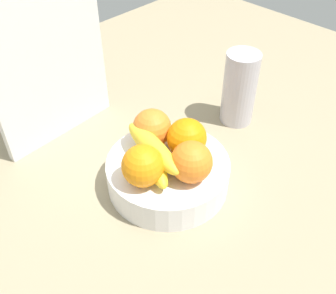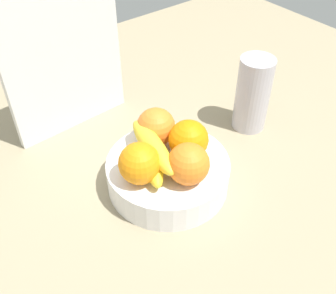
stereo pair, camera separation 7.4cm
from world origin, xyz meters
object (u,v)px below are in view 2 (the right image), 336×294
(fruit_bowl, at_px, (168,173))
(banana_bunch, at_px, (153,152))
(orange_front_left, at_px, (188,140))
(orange_front_right, at_px, (156,127))
(orange_back_left, at_px, (188,164))
(orange_center, at_px, (140,163))
(cutting_board, at_px, (63,57))
(thermos_tumbler, at_px, (253,94))

(fruit_bowl, height_order, banana_bunch, banana_bunch)
(fruit_bowl, bearing_deg, orange_front_left, -9.31)
(orange_front_right, bearing_deg, orange_back_left, -98.35)
(orange_center, bearing_deg, cutting_board, 86.90)
(orange_front_right, distance_m, banana_bunch, 0.07)
(orange_front_right, height_order, orange_back_left, same)
(orange_front_left, height_order, orange_front_right, same)
(orange_back_left, xyz_separation_m, cutting_board, (-0.05, 0.36, 0.08))
(orange_center, distance_m, cutting_board, 0.32)
(orange_center, height_order, cutting_board, cutting_board)
(orange_front_left, height_order, orange_back_left, same)
(banana_bunch, xyz_separation_m, cutting_board, (-0.03, 0.29, 0.09))
(cutting_board, bearing_deg, orange_front_right, -76.40)
(banana_bunch, bearing_deg, cutting_board, 95.18)
(fruit_bowl, height_order, orange_front_left, orange_front_left)
(orange_back_left, bearing_deg, fruit_bowl, 90.72)
(thermos_tumbler, bearing_deg, orange_front_left, -169.56)
(orange_front_left, bearing_deg, orange_back_left, -130.43)
(orange_front_right, distance_m, thermos_tumbler, 0.26)
(fruit_bowl, distance_m, thermos_tumbler, 0.28)
(orange_front_left, bearing_deg, thermos_tumbler, 10.44)
(banana_bunch, bearing_deg, orange_front_right, 47.41)
(banana_bunch, bearing_deg, thermos_tumbler, 3.83)
(banana_bunch, height_order, cutting_board, cutting_board)
(banana_bunch, bearing_deg, orange_center, -156.75)
(fruit_bowl, distance_m, orange_front_right, 0.10)
(fruit_bowl, xyz_separation_m, orange_center, (-0.07, -0.00, 0.07))
(orange_front_right, bearing_deg, thermos_tumbler, -6.37)
(fruit_bowl, bearing_deg, thermos_tumbler, 7.25)
(fruit_bowl, distance_m, orange_center, 0.10)
(orange_center, xyz_separation_m, thermos_tumbler, (0.34, 0.04, -0.01))
(orange_front_right, relative_size, orange_center, 1.00)
(orange_front_left, xyz_separation_m, orange_back_left, (-0.04, -0.05, 0.00))
(orange_front_left, distance_m, orange_center, 0.11)
(fruit_bowl, bearing_deg, banana_bunch, 150.24)
(orange_back_left, xyz_separation_m, thermos_tumbler, (0.27, 0.09, -0.01))
(orange_back_left, height_order, banana_bunch, orange_back_left)
(fruit_bowl, relative_size, orange_front_right, 3.10)
(banana_bunch, distance_m, thermos_tumbler, 0.30)
(orange_center, distance_m, banana_bunch, 0.05)
(fruit_bowl, relative_size, orange_back_left, 3.10)
(orange_back_left, bearing_deg, orange_front_left, 49.57)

